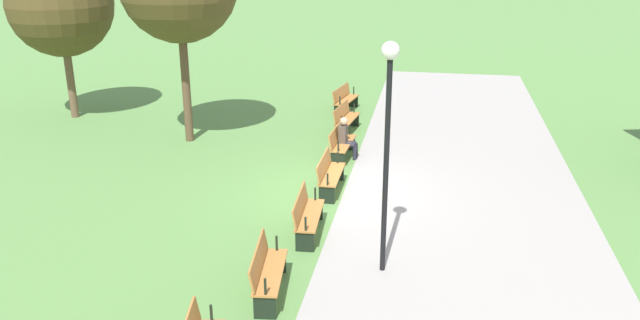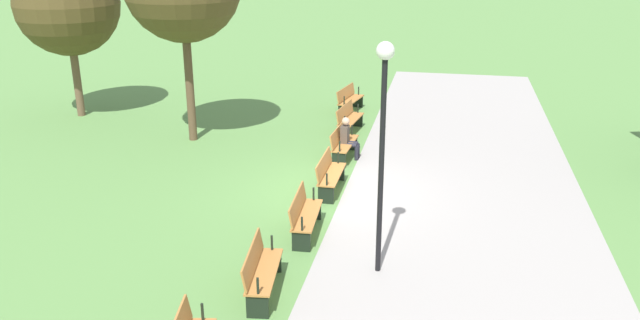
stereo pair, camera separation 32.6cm
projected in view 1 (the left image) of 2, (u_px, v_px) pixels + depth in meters
ground_plane at (332, 191)px, 15.70m from camera, size 120.00×120.00×0.00m
path_paving at (463, 200)px, 15.16m from camera, size 29.05×5.78×0.01m
bench_0 at (345, 99)px, 22.40m from camera, size 1.71×0.77×0.89m
bench_1 at (345, 118)px, 20.10m from camera, size 1.69×0.67×0.89m
bench_2 at (341, 142)px, 17.82m from camera, size 1.67×0.57×0.89m
bench_3 at (329, 173)px, 15.55m from camera, size 1.65×0.47×0.89m
bench_4 at (307, 214)px, 13.31m from camera, size 1.67×0.57×0.89m
bench_5 at (267, 271)px, 11.10m from camera, size 1.69×0.67×0.89m
person_seated at (346, 137)px, 17.76m from camera, size 0.34×0.53×1.20m
tree_0 at (60, 5)px, 20.66m from camera, size 3.41×3.41×5.52m
lamp_post at (388, 119)px, 11.04m from camera, size 0.32×0.32×4.35m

